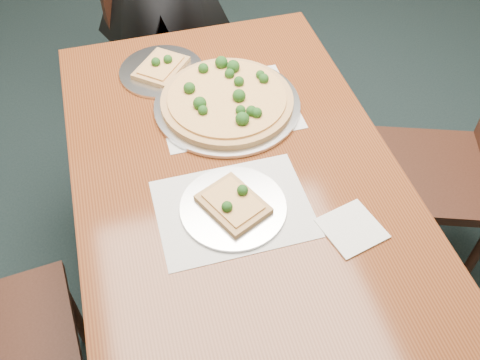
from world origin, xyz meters
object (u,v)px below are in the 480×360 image
object	(u,v)px
dining_table	(240,201)
pizza_pan	(227,100)
chair_far	(164,31)
slice_plate_near	(233,206)
chair_right	(462,163)
slice_plate_far	(161,69)

from	to	relation	value
dining_table	pizza_pan	world-z (taller)	pizza_pan
dining_table	pizza_pan	bearing A→B (deg)	81.79
chair_far	slice_plate_near	xyz separation A→B (m)	(-0.01, -1.21, 0.25)
chair_right	slice_plate_far	size ratio (longest dim) A/B	3.25
dining_table	chair_far	size ratio (longest dim) A/B	1.65
slice_plate_near	pizza_pan	bearing A→B (deg)	77.53
dining_table	chair_far	distance (m)	1.13
dining_table	slice_plate_near	distance (m)	0.15
pizza_pan	chair_right	bearing A→B (deg)	-17.32
dining_table	chair_far	world-z (taller)	chair_far
pizza_pan	slice_plate_far	distance (m)	0.28
slice_plate_near	slice_plate_far	size ratio (longest dim) A/B	1.00
chair_far	slice_plate_near	world-z (taller)	chair_far
chair_right	dining_table	bearing A→B (deg)	-65.13
dining_table	slice_plate_near	xyz separation A→B (m)	(-0.04, -0.09, 0.11)
slice_plate_near	slice_plate_far	distance (m)	0.63
chair_right	slice_plate_near	size ratio (longest dim) A/B	3.25
dining_table	chair_right	world-z (taller)	chair_right
chair_right	slice_plate_near	world-z (taller)	chair_right
chair_right	slice_plate_far	world-z (taller)	chair_right
pizza_pan	slice_plate_far	size ratio (longest dim) A/B	1.63
chair_right	slice_plate_near	distance (m)	0.90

